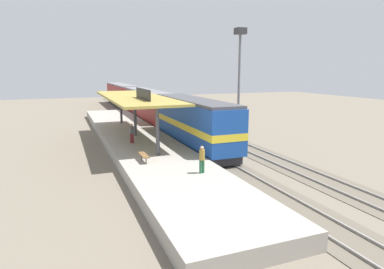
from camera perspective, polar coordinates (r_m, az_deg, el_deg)
The scene contains 12 objects.
ground_plane at distance 34.51m, azimuth 1.12°, elevation -0.86°, with size 120.00×120.00×0.00m, color #706656.
track_near at distance 33.81m, azimuth -2.01°, elevation -1.06°, with size 3.20×110.00×0.16m.
track_far at distance 35.57m, azimuth 4.99°, elevation -0.48°, with size 3.20×110.00×0.16m.
platform at distance 32.51m, azimuth -9.68°, elevation -0.95°, with size 6.00×44.00×0.90m, color #9E998E.
station_canopy at distance 31.83m, azimuth -9.89°, elevation 6.23°, with size 5.20×18.00×4.70m.
platform_bench at distance 23.12m, azimuth -8.34°, elevation -3.56°, with size 0.44×1.70×0.50m.
locomotive at distance 30.09m, azimuth 0.22°, elevation 2.04°, with size 2.93×14.43×4.44m.
passenger_carriage_front at distance 47.17m, azimuth -7.92°, elevation 5.11°, with size 2.90×20.00×4.24m.
passenger_carriage_rear at distance 67.49m, azimuth -12.13°, elevation 6.74°, with size 2.90×20.00×4.24m.
light_mast at distance 38.15m, azimuth 8.24°, elevation 12.87°, with size 1.10×1.10×11.70m.
person_waiting at distance 28.96m, azimuth -10.38°, elevation 0.39°, with size 0.34×0.34×1.71m.
person_walking at distance 20.20m, azimuth 1.73°, elevation -4.09°, with size 0.34×0.34×1.71m.
Camera 1 is at (-10.98, -31.17, 7.14)m, focal length 30.84 mm.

